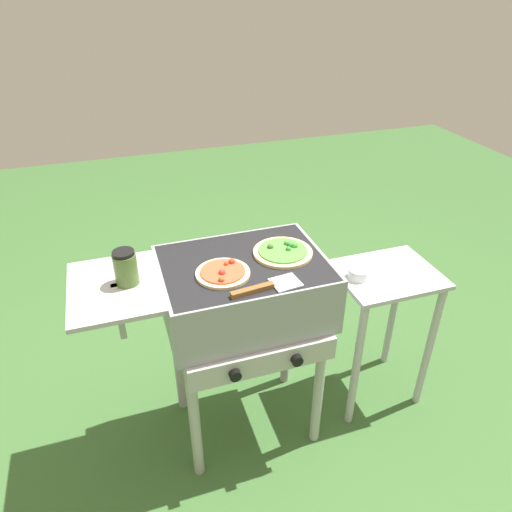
{
  "coord_description": "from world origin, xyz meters",
  "views": [
    {
      "loc": [
        -0.43,
        -1.45,
        1.85
      ],
      "look_at": [
        0.05,
        0.0,
        0.92
      ],
      "focal_mm": 32.83,
      "sensor_mm": 36.0,
      "label": 1
    }
  ],
  "objects_px": {
    "sauce_jar": "(126,268)",
    "topping_bowl_near": "(359,274)",
    "grill": "(241,294)",
    "pizza_veggie": "(283,251)",
    "pizza_pepperoni": "(223,273)",
    "spatula": "(266,287)",
    "prep_table": "(381,309)"
  },
  "relations": [
    {
      "from": "pizza_veggie",
      "to": "pizza_pepperoni",
      "type": "relative_size",
      "value": 1.17
    },
    {
      "from": "grill",
      "to": "pizza_pepperoni",
      "type": "bearing_deg",
      "value": -147.48
    },
    {
      "from": "spatula",
      "to": "pizza_veggie",
      "type": "bearing_deg",
      "value": 55.25
    },
    {
      "from": "pizza_pepperoni",
      "to": "topping_bowl_near",
      "type": "height_order",
      "value": "pizza_pepperoni"
    },
    {
      "from": "prep_table",
      "to": "topping_bowl_near",
      "type": "height_order",
      "value": "topping_bowl_near"
    },
    {
      "from": "grill",
      "to": "pizza_veggie",
      "type": "xyz_separation_m",
      "value": [
        0.18,
        0.02,
        0.15
      ]
    },
    {
      "from": "grill",
      "to": "prep_table",
      "type": "height_order",
      "value": "grill"
    },
    {
      "from": "spatula",
      "to": "topping_bowl_near",
      "type": "bearing_deg",
      "value": 21.53
    },
    {
      "from": "topping_bowl_near",
      "to": "prep_table",
      "type": "bearing_deg",
      "value": -2.05
    },
    {
      "from": "sauce_jar",
      "to": "prep_table",
      "type": "height_order",
      "value": "sauce_jar"
    },
    {
      "from": "sauce_jar",
      "to": "topping_bowl_near",
      "type": "relative_size",
      "value": 1.43
    },
    {
      "from": "prep_table",
      "to": "pizza_veggie",
      "type": "bearing_deg",
      "value": 178.1
    },
    {
      "from": "topping_bowl_near",
      "to": "pizza_veggie",
      "type": "bearing_deg",
      "value": 178.17
    },
    {
      "from": "sauce_jar",
      "to": "topping_bowl_near",
      "type": "height_order",
      "value": "sauce_jar"
    },
    {
      "from": "pizza_veggie",
      "to": "topping_bowl_near",
      "type": "height_order",
      "value": "pizza_veggie"
    },
    {
      "from": "sauce_jar",
      "to": "spatula",
      "type": "xyz_separation_m",
      "value": [
        0.46,
        -0.19,
        -0.06
      ]
    },
    {
      "from": "sauce_jar",
      "to": "spatula",
      "type": "height_order",
      "value": "sauce_jar"
    },
    {
      "from": "sauce_jar",
      "to": "spatula",
      "type": "bearing_deg",
      "value": -22.37
    },
    {
      "from": "pizza_pepperoni",
      "to": "spatula",
      "type": "xyz_separation_m",
      "value": [
        0.12,
        -0.13,
        -0.0
      ]
    },
    {
      "from": "pizza_pepperoni",
      "to": "sauce_jar",
      "type": "bearing_deg",
      "value": 170.67
    },
    {
      "from": "pizza_pepperoni",
      "to": "topping_bowl_near",
      "type": "relative_size",
      "value": 2.2
    },
    {
      "from": "pizza_pepperoni",
      "to": "sauce_jar",
      "type": "height_order",
      "value": "sauce_jar"
    },
    {
      "from": "pizza_pepperoni",
      "to": "pizza_veggie",
      "type": "bearing_deg",
      "value": 15.4
    },
    {
      "from": "pizza_pepperoni",
      "to": "spatula",
      "type": "relative_size",
      "value": 0.76
    },
    {
      "from": "sauce_jar",
      "to": "pizza_veggie",
      "type": "bearing_deg",
      "value": 1.68
    },
    {
      "from": "pizza_veggie",
      "to": "pizza_pepperoni",
      "type": "bearing_deg",
      "value": -164.6
    },
    {
      "from": "spatula",
      "to": "topping_bowl_near",
      "type": "xyz_separation_m",
      "value": [
        0.49,
        0.19,
        -0.17
      ]
    },
    {
      "from": "pizza_veggie",
      "to": "topping_bowl_near",
      "type": "relative_size",
      "value": 2.56
    },
    {
      "from": "spatula",
      "to": "prep_table",
      "type": "relative_size",
      "value": 0.37
    },
    {
      "from": "sauce_jar",
      "to": "spatula",
      "type": "distance_m",
      "value": 0.5
    },
    {
      "from": "grill",
      "to": "pizza_pepperoni",
      "type": "xyz_separation_m",
      "value": [
        -0.08,
        -0.05,
        0.15
      ]
    },
    {
      "from": "grill",
      "to": "spatula",
      "type": "relative_size",
      "value": 3.62
    }
  ]
}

